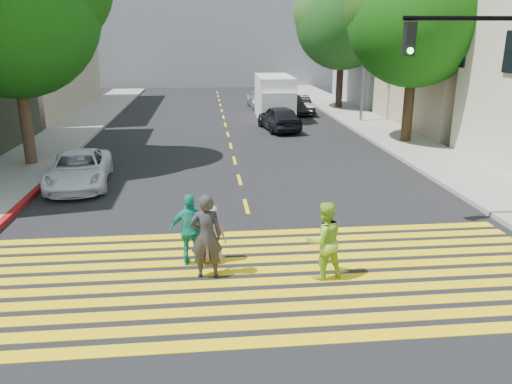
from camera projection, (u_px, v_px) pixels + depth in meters
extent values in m
plane|color=black|center=(272.00, 306.00, 9.76)|extent=(120.00, 120.00, 0.00)
cube|color=gray|center=(83.00, 123.00, 29.80)|extent=(3.00, 40.00, 0.15)
cube|color=gray|center=(401.00, 141.00, 24.80)|extent=(3.00, 60.00, 0.15)
cube|color=maroon|center=(14.00, 211.00, 14.76)|extent=(0.20, 8.00, 0.16)
cube|color=yellow|center=(281.00, 341.00, 8.62)|extent=(13.40, 0.35, 0.01)
cube|color=yellow|center=(276.00, 323.00, 9.14)|extent=(13.40, 0.35, 0.01)
cube|color=yellow|center=(272.00, 308.00, 9.66)|extent=(13.40, 0.35, 0.01)
cube|color=yellow|center=(269.00, 294.00, 10.18)|extent=(13.40, 0.35, 0.01)
cube|color=yellow|center=(265.00, 281.00, 10.71)|extent=(13.40, 0.35, 0.01)
cube|color=yellow|center=(263.00, 270.00, 11.23)|extent=(13.40, 0.35, 0.01)
cube|color=yellow|center=(260.00, 260.00, 11.75)|extent=(13.40, 0.35, 0.01)
cube|color=yellow|center=(257.00, 250.00, 12.27)|extent=(13.40, 0.35, 0.01)
cube|color=yellow|center=(255.00, 241.00, 12.80)|extent=(13.40, 0.35, 0.01)
cube|color=yellow|center=(253.00, 233.00, 13.32)|extent=(13.40, 0.35, 0.01)
cube|color=yellow|center=(246.00, 206.00, 15.46)|extent=(0.12, 1.40, 0.01)
cube|color=yellow|center=(239.00, 180.00, 18.30)|extent=(0.12, 1.40, 0.01)
cube|color=yellow|center=(235.00, 160.00, 21.15)|extent=(0.12, 1.40, 0.01)
cube|color=yellow|center=(231.00, 146.00, 24.00)|extent=(0.12, 1.40, 0.01)
cube|color=yellow|center=(228.00, 134.00, 26.85)|extent=(0.12, 1.40, 0.01)
cube|color=yellow|center=(225.00, 125.00, 29.70)|extent=(0.12, 1.40, 0.01)
cube|color=yellow|center=(223.00, 117.00, 32.55)|extent=(0.12, 1.40, 0.01)
cube|color=yellow|center=(222.00, 111.00, 35.40)|extent=(0.12, 1.40, 0.01)
cube|color=yellow|center=(220.00, 105.00, 38.24)|extent=(0.12, 1.40, 0.01)
cube|color=yellow|center=(219.00, 100.00, 41.09)|extent=(0.12, 1.40, 0.01)
cube|color=yellow|center=(218.00, 96.00, 43.94)|extent=(0.12, 1.40, 0.01)
cube|color=yellow|center=(217.00, 93.00, 46.79)|extent=(0.12, 1.40, 0.01)
cube|color=tan|center=(494.00, 37.00, 27.76)|extent=(10.00, 10.00, 10.00)
cube|color=gray|center=(415.00, 37.00, 38.21)|extent=(10.00, 10.00, 10.00)
cube|color=gray|center=(214.00, 27.00, 53.55)|extent=(30.00, 8.00, 12.00)
cylinder|color=#3F2617|center=(26.00, 125.00, 19.68)|extent=(0.46, 0.46, 3.39)
sphere|color=#15650D|center=(10.00, 9.00, 18.40)|extent=(6.76, 6.76, 6.52)
cylinder|color=#402D16|center=(408.00, 109.00, 24.10)|extent=(0.64, 0.64, 3.32)
sphere|color=#08560A|center=(416.00, 19.00, 22.86)|extent=(8.10, 8.10, 6.25)
sphere|color=#234F11|center=(393.00, 4.00, 22.75)|extent=(5.67, 5.67, 4.37)
cylinder|color=black|center=(339.00, 85.00, 35.55)|extent=(0.57, 0.57, 3.38)
sphere|color=#113F0D|center=(342.00, 22.00, 34.27)|extent=(7.84, 7.84, 6.45)
sphere|color=#285F17|center=(362.00, 7.00, 34.11)|extent=(5.88, 5.88, 4.83)
sphere|color=#19320E|center=(326.00, 12.00, 34.04)|extent=(5.49, 5.49, 4.51)
imported|color=#2E2D31|center=(206.00, 236.00, 10.70)|extent=(0.70, 0.47, 1.89)
imported|color=#9CD133|center=(324.00, 241.00, 10.65)|extent=(0.97, 0.84, 1.73)
imported|color=#C985A0|center=(211.00, 234.00, 11.46)|extent=(0.76, 0.59, 1.38)
imported|color=#18967F|center=(191.00, 230.00, 11.28)|extent=(1.01, 0.46, 1.69)
imported|color=white|center=(79.00, 169.00, 17.44)|extent=(2.40, 4.48, 1.20)
imported|color=black|center=(279.00, 118.00, 27.74)|extent=(2.24, 4.31, 1.40)
imported|color=#B5B5B5|center=(263.00, 98.00, 36.52)|extent=(2.23, 5.04, 1.44)
imported|color=black|center=(299.00, 105.00, 33.63)|extent=(1.50, 3.81, 1.23)
cube|color=silver|center=(274.00, 97.00, 31.74)|extent=(2.31, 5.41, 2.67)
cube|color=silver|center=(278.00, 108.00, 29.62)|extent=(2.07, 1.35, 1.92)
cylinder|color=black|center=(263.00, 117.00, 30.14)|extent=(0.29, 0.76, 0.75)
cylinder|color=black|center=(291.00, 117.00, 30.25)|extent=(0.29, 0.76, 0.75)
cylinder|color=black|center=(259.00, 108.00, 33.81)|extent=(0.29, 0.76, 0.75)
cylinder|color=black|center=(284.00, 108.00, 33.92)|extent=(0.29, 0.76, 0.75)
cylinder|color=black|center=(481.00, 18.00, 12.24)|extent=(3.90, 0.20, 0.12)
cube|color=black|center=(409.00, 39.00, 12.25)|extent=(0.26, 0.26, 0.82)
sphere|color=#35F32C|center=(410.00, 51.00, 12.20)|extent=(0.16, 0.16, 0.16)
cylinder|color=slate|center=(366.00, 42.00, 28.95)|extent=(0.18, 0.18, 9.43)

